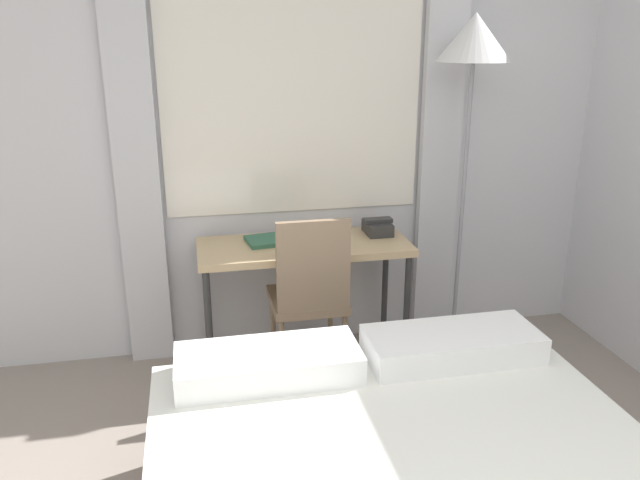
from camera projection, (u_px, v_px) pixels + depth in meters
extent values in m
cube|color=silver|center=(293.00, 124.00, 3.56)|extent=(4.71, 0.05, 2.70)
cube|color=white|center=(293.00, 80.00, 3.45)|extent=(1.47, 0.01, 1.50)
cube|color=silver|center=(134.00, 140.00, 3.33)|extent=(0.24, 0.06, 2.60)
cube|color=silver|center=(441.00, 130.00, 3.67)|extent=(0.24, 0.06, 2.60)
cube|color=tan|center=(304.00, 247.00, 3.45)|extent=(1.17, 0.48, 0.04)
cylinder|color=#333333|center=(209.00, 332.00, 3.28)|extent=(0.04, 0.04, 0.70)
cylinder|color=#333333|center=(406.00, 314.00, 3.49)|extent=(0.04, 0.04, 0.70)
cylinder|color=#333333|center=(207.00, 302.00, 3.65)|extent=(0.04, 0.04, 0.70)
cylinder|color=#333333|center=(385.00, 287.00, 3.86)|extent=(0.04, 0.04, 0.70)
cube|color=#8C7259|center=(307.00, 300.00, 3.41)|extent=(0.40, 0.40, 0.05)
cube|color=#8C7259|center=(313.00, 266.00, 3.16)|extent=(0.38, 0.04, 0.48)
cylinder|color=#8C7259|center=(282.00, 357.00, 3.30)|extent=(0.03, 0.03, 0.43)
cylinder|color=#8C7259|center=(344.00, 351.00, 3.36)|extent=(0.03, 0.03, 0.43)
cylinder|color=#8C7259|center=(273.00, 329.00, 3.61)|extent=(0.03, 0.03, 0.43)
cylinder|color=#8C7259|center=(330.00, 324.00, 3.68)|extent=(0.03, 0.03, 0.43)
cube|color=white|center=(268.00, 364.00, 2.56)|extent=(0.75, 0.32, 0.12)
cube|color=white|center=(452.00, 345.00, 2.72)|extent=(0.75, 0.32, 0.12)
cylinder|color=#4C4C51|center=(452.00, 347.00, 3.83)|extent=(0.29, 0.29, 0.03)
cylinder|color=gray|center=(462.00, 214.00, 3.56)|extent=(0.02, 0.02, 1.67)
cone|color=silver|center=(475.00, 37.00, 3.26)|extent=(0.40, 0.40, 0.25)
cube|color=#2D2D2D|center=(378.00, 228.00, 3.61)|extent=(0.14, 0.19, 0.07)
cube|color=#2D2D2D|center=(378.00, 220.00, 3.59)|extent=(0.16, 0.07, 0.02)
cube|color=#33664C|center=(271.00, 240.00, 3.47)|extent=(0.29, 0.24, 0.02)
cube|color=white|center=(271.00, 239.00, 3.47)|extent=(0.28, 0.22, 0.01)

